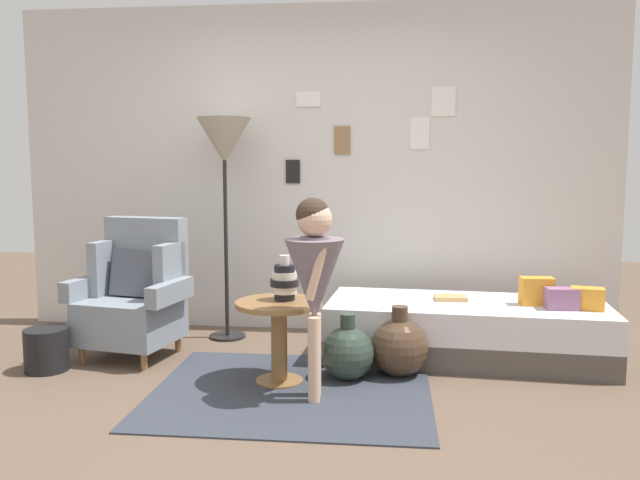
# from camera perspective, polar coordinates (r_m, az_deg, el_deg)

# --- Properties ---
(ground_plane) EXTENTS (12.00, 12.00, 0.00)m
(ground_plane) POSITION_cam_1_polar(r_m,az_deg,el_deg) (3.65, -4.08, -15.14)
(ground_plane) COLOR brown
(gallery_wall) EXTENTS (4.80, 0.12, 2.60)m
(gallery_wall) POSITION_cam_1_polar(r_m,az_deg,el_deg) (5.32, -0.44, 6.12)
(gallery_wall) COLOR silver
(gallery_wall) RESTS_ON ground
(rug) EXTENTS (1.65, 1.43, 0.01)m
(rug) POSITION_cam_1_polar(r_m,az_deg,el_deg) (4.01, -2.48, -12.98)
(rug) COLOR #333842
(rug) RESTS_ON ground
(armchair) EXTENTS (0.83, 0.69, 0.97)m
(armchair) POSITION_cam_1_polar(r_m,az_deg,el_deg) (4.80, -15.79, -4.56)
(armchair) COLOR olive
(armchair) RESTS_ON ground
(daybed) EXTENTS (1.96, 0.94, 0.40)m
(daybed) POSITION_cam_1_polar(r_m,az_deg,el_deg) (4.70, 12.59, -7.69)
(daybed) COLOR #4C4742
(daybed) RESTS_ON ground
(pillow_head) EXTENTS (0.23, 0.16, 0.15)m
(pillow_head) POSITION_cam_1_polar(r_m,az_deg,el_deg) (4.65, 22.26, -4.75)
(pillow_head) COLOR orange
(pillow_head) RESTS_ON daybed
(pillow_mid) EXTENTS (0.21, 0.13, 0.14)m
(pillow_mid) POSITION_cam_1_polar(r_m,az_deg,el_deg) (4.60, 20.30, -4.81)
(pillow_mid) COLOR gray
(pillow_mid) RESTS_ON daybed
(pillow_back) EXTENTS (0.22, 0.13, 0.19)m
(pillow_back) POSITION_cam_1_polar(r_m,az_deg,el_deg) (4.68, 18.34, -4.25)
(pillow_back) COLOR orange
(pillow_back) RESTS_ON daybed
(side_table) EXTENTS (0.54, 0.54, 0.51)m
(side_table) POSITION_cam_1_polar(r_m,az_deg,el_deg) (4.07, -3.59, -7.40)
(side_table) COLOR olive
(side_table) RESTS_ON ground
(vase_striped) EXTENTS (0.18, 0.18, 0.28)m
(vase_striped) POSITION_cam_1_polar(r_m,az_deg,el_deg) (4.05, -3.11, -3.62)
(vase_striped) COLOR black
(vase_striped) RESTS_ON side_table
(floor_lamp) EXTENTS (0.41, 0.41, 1.70)m
(floor_lamp) POSITION_cam_1_polar(r_m,az_deg,el_deg) (5.05, -8.33, 7.93)
(floor_lamp) COLOR black
(floor_lamp) RESTS_ON ground
(person_child) EXTENTS (0.34, 0.34, 1.17)m
(person_child) POSITION_cam_1_polar(r_m,az_deg,el_deg) (3.69, -0.49, -2.76)
(person_child) COLOR #D8AD8E
(person_child) RESTS_ON ground
(book_on_daybed) EXTENTS (0.22, 0.16, 0.03)m
(book_on_daybed) POSITION_cam_1_polar(r_m,az_deg,el_deg) (4.71, 11.32, -4.96)
(book_on_daybed) COLOR tan
(book_on_daybed) RESTS_ON daybed
(demijohn_near) EXTENTS (0.34, 0.34, 0.42)m
(demijohn_near) POSITION_cam_1_polar(r_m,az_deg,el_deg) (4.17, 2.41, -9.79)
(demijohn_near) COLOR #2D3D33
(demijohn_near) RESTS_ON ground
(demijohn_far) EXTENTS (0.37, 0.37, 0.45)m
(demijohn_far) POSITION_cam_1_polar(r_m,az_deg,el_deg) (4.26, 6.92, -9.24)
(demijohn_far) COLOR #473323
(demijohn_far) RESTS_ON ground
(magazine_basket) EXTENTS (0.28, 0.28, 0.28)m
(magazine_basket) POSITION_cam_1_polar(r_m,az_deg,el_deg) (4.71, -22.74, -8.81)
(magazine_basket) COLOR black
(magazine_basket) RESTS_ON ground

